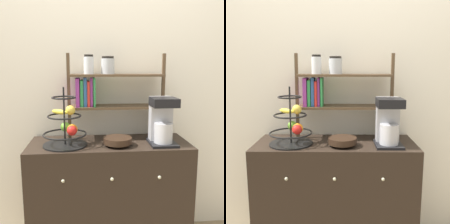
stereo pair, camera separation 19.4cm
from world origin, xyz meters
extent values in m
cube|color=silver|center=(0.00, 0.50, 1.30)|extent=(7.00, 0.05, 2.60)
cube|color=black|center=(0.00, 0.23, 0.43)|extent=(1.20, 0.46, 0.86)
sphere|color=#B2AD8C|center=(-0.33, -0.01, 0.67)|extent=(0.02, 0.02, 0.02)
sphere|color=#B2AD8C|center=(0.00, -0.01, 0.67)|extent=(0.02, 0.02, 0.02)
sphere|color=#B2AD8C|center=(0.33, -0.01, 0.67)|extent=(0.02, 0.02, 0.02)
cube|color=black|center=(0.39, 0.15, 0.87)|extent=(0.19, 0.23, 0.02)
cube|color=#B7B7BC|center=(0.39, 0.22, 1.05)|extent=(0.16, 0.09, 0.33)
cylinder|color=#B7B7BC|center=(0.39, 0.13, 0.95)|extent=(0.13, 0.13, 0.15)
cube|color=black|center=(0.39, 0.14, 1.18)|extent=(0.18, 0.18, 0.06)
cylinder|color=black|center=(-0.33, 0.18, 0.87)|extent=(0.32, 0.32, 0.01)
cylinder|color=black|center=(-0.33, 0.18, 1.08)|extent=(0.01, 0.01, 0.41)
torus|color=black|center=(-0.33, 0.18, 0.95)|extent=(0.32, 0.32, 0.01)
torus|color=black|center=(-0.33, 0.18, 1.08)|extent=(0.24, 0.24, 0.01)
torus|color=black|center=(-0.33, 0.18, 1.21)|extent=(0.17, 0.17, 0.01)
sphere|color=red|center=(-0.27, 0.14, 0.98)|extent=(0.07, 0.07, 0.07)
sphere|color=#6BAD33|center=(-0.33, 0.26, 0.98)|extent=(0.07, 0.07, 0.07)
sphere|color=orange|center=(-0.27, 0.16, 0.99)|extent=(0.08, 0.08, 0.08)
ellipsoid|color=yellow|center=(-0.36, 0.23, 1.10)|extent=(0.14, 0.12, 0.04)
sphere|color=gold|center=(-0.28, 0.23, 1.12)|extent=(0.07, 0.07, 0.07)
cylinder|color=black|center=(0.05, 0.14, 0.87)|extent=(0.11, 0.11, 0.02)
cylinder|color=black|center=(0.05, 0.14, 0.90)|extent=(0.21, 0.21, 0.04)
cube|color=brown|center=(-0.30, 0.36, 1.20)|extent=(0.02, 0.02, 0.67)
cube|color=brown|center=(0.44, 0.36, 1.20)|extent=(0.02, 0.02, 0.67)
cube|color=brown|center=(0.07, 0.36, 1.12)|extent=(0.72, 0.20, 0.02)
cube|color=brown|center=(0.07, 0.36, 1.36)|extent=(0.72, 0.20, 0.02)
cube|color=#8C338C|center=(-0.23, 0.36, 1.23)|extent=(0.03, 0.16, 0.22)
cube|color=#2D8C47|center=(-0.20, 0.36, 1.23)|extent=(0.02, 0.14, 0.20)
cube|color=#2D599E|center=(-0.17, 0.36, 1.24)|extent=(0.02, 0.13, 0.22)
cube|color=red|center=(-0.15, 0.36, 1.22)|extent=(0.02, 0.14, 0.19)
cube|color=#8C338C|center=(-0.13, 0.36, 1.24)|extent=(0.02, 0.13, 0.22)
cube|color=#2D8C47|center=(-0.11, 0.36, 1.24)|extent=(0.02, 0.16, 0.22)
cylinder|color=silver|center=(-0.15, 0.36, 1.44)|extent=(0.08, 0.08, 0.13)
cylinder|color=black|center=(-0.15, 0.36, 1.51)|extent=(0.07, 0.07, 0.02)
cylinder|color=#ADB2B7|center=(0.00, 0.36, 1.43)|extent=(0.10, 0.10, 0.12)
cylinder|color=black|center=(0.00, 0.36, 1.50)|extent=(0.09, 0.09, 0.02)
camera|label=1|loc=(-0.15, -1.67, 1.43)|focal=42.00mm
camera|label=2|loc=(0.04, -1.68, 1.43)|focal=42.00mm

